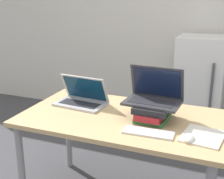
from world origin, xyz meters
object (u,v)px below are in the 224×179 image
Objects in this scene: laptop_on_books at (154,96)px; mouse at (189,138)px; laptop_left at (82,99)px; wireless_keyboard at (148,132)px; mini_fridge at (199,87)px; book_stack at (153,112)px; notepad at (203,136)px.

mouse is at bearing -43.07° from laptop_on_books.
wireless_keyboard is (0.59, -0.30, -0.04)m from laptop_left.
laptop_left is 1.52m from mini_fridge.
mini_fridge is at bearing 94.50° from mouse.
mouse is at bearing -39.96° from book_stack.
mouse is at bearing -131.56° from notepad.
mini_fridge reaches higher than laptop_left.
mouse is at bearing -85.50° from mini_fridge.
wireless_keyboard is at bearing -166.38° from notepad.
laptop_left reaches higher than wireless_keyboard.
book_stack is 0.26× the size of mini_fridge.
book_stack is at bearing 97.73° from wireless_keyboard.
book_stack is at bearing 140.04° from mouse.
book_stack is 1.44m from mini_fridge.
laptop_on_books is 1.21× the size of wireless_keyboard.
laptop_left is at bearing -117.78° from mini_fridge.
wireless_keyboard is (0.04, -0.25, -0.15)m from laptop_on_books.
book_stack reaches higher than wireless_keyboard.
laptop_on_books is at bearing 152.82° from notepad.
mouse is 0.10× the size of mini_fridge.
laptop_on_books is at bearing 98.68° from wireless_keyboard.
notepad is (0.34, -0.14, -0.05)m from book_stack.
mouse reaches higher than notepad.
book_stack is 2.69× the size of mouse.
mini_fridge is (0.11, 1.63, -0.17)m from wireless_keyboard.
laptop_left reaches higher than mouse.
mini_fridge is at bearing 83.98° from laptop_on_books.
mini_fridge is (0.70, 1.33, -0.21)m from laptop_left.
mini_fridge is at bearing 62.22° from laptop_left.
notepad is at bearing -27.18° from laptop_on_books.
laptop_on_books is (-0.01, 0.03, 0.10)m from book_stack.
laptop_left is 0.57m from laptop_on_books.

